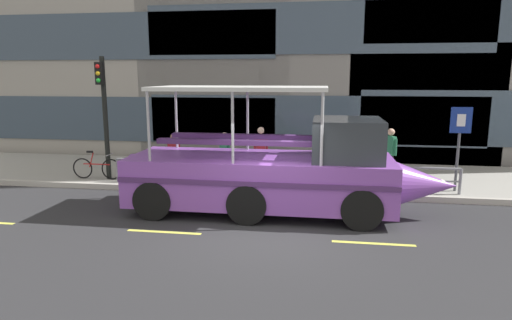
# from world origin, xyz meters

# --- Properties ---
(ground_plane) EXTENTS (120.00, 120.00, 0.00)m
(ground_plane) POSITION_xyz_m (0.00, 0.00, 0.00)
(ground_plane) COLOR #2B2B2D
(sidewalk) EXTENTS (32.00, 4.80, 0.18)m
(sidewalk) POSITION_xyz_m (0.00, 5.60, 0.09)
(sidewalk) COLOR #99968E
(sidewalk) RESTS_ON ground_plane
(curb_edge) EXTENTS (32.00, 0.18, 0.18)m
(curb_edge) POSITION_xyz_m (0.00, 3.11, 0.09)
(curb_edge) COLOR #B2ADA3
(curb_edge) RESTS_ON ground_plane
(lane_centreline) EXTENTS (25.80, 0.12, 0.01)m
(lane_centreline) POSITION_xyz_m (-0.00, -0.49, 0.00)
(lane_centreline) COLOR #DBD64C
(lane_centreline) RESTS_ON ground_plane
(curb_guardrail) EXTENTS (10.78, 0.09, 0.80)m
(curb_guardrail) POSITION_xyz_m (-0.08, 3.45, 0.72)
(curb_guardrail) COLOR gray
(curb_guardrail) RESTS_ON sidewalk
(traffic_light_pole) EXTENTS (0.24, 0.46, 4.07)m
(traffic_light_pole) POSITION_xyz_m (-5.95, 3.78, 2.65)
(traffic_light_pole) COLOR black
(traffic_light_pole) RESTS_ON sidewalk
(parking_sign) EXTENTS (0.60, 0.12, 2.54)m
(parking_sign) POSITION_xyz_m (5.24, 3.82, 1.91)
(parking_sign) COLOR #4C4F54
(parking_sign) RESTS_ON sidewalk
(leaned_bicycle) EXTENTS (1.74, 0.46, 0.96)m
(leaned_bicycle) POSITION_xyz_m (-6.30, 3.70, 0.56)
(leaned_bicycle) COLOR black
(leaned_bicycle) RESTS_ON sidewalk
(duck_tour_boat) EXTENTS (8.65, 2.49, 3.35)m
(duck_tour_boat) POSITION_xyz_m (0.10, 1.48, 1.10)
(duck_tour_boat) COLOR purple
(duck_tour_boat) RESTS_ON ground_plane
(pedestrian_near_bow) EXTENTS (0.38, 0.38, 1.75)m
(pedestrian_near_bow) POSITION_xyz_m (3.45, 5.00, 1.23)
(pedestrian_near_bow) COLOR black
(pedestrian_near_bow) RESTS_ON sidewalk
(pedestrian_mid_left) EXTENTS (0.49, 0.23, 1.72)m
(pedestrian_mid_left) POSITION_xyz_m (-0.88, 5.01, 1.22)
(pedestrian_mid_left) COLOR black
(pedestrian_mid_left) RESTS_ON sidewalk
(pedestrian_mid_right) EXTENTS (0.41, 0.26, 1.52)m
(pedestrian_mid_right) POSITION_xyz_m (-2.14, 4.91, 1.10)
(pedestrian_mid_right) COLOR black
(pedestrian_mid_right) RESTS_ON sidewalk
(pedestrian_near_stern) EXTENTS (0.44, 0.21, 1.53)m
(pedestrian_near_stern) POSITION_xyz_m (-3.76, 4.26, 1.10)
(pedestrian_near_stern) COLOR #47423D
(pedestrian_near_stern) RESTS_ON sidewalk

